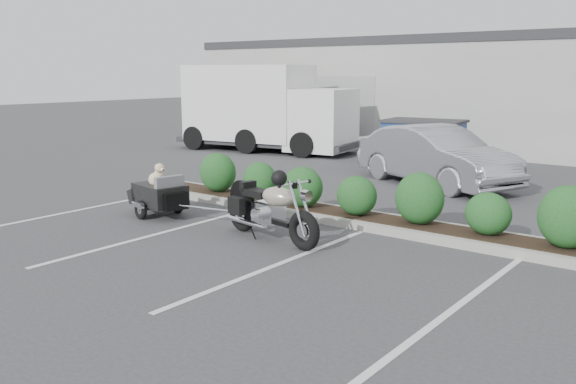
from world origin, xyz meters
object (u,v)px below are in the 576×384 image
Objects in this scene: sedan at (435,156)px; delivery_truck at (266,110)px; motorcycle at (270,210)px; dumpster at (423,145)px; pet_trailer at (160,194)px.

sedan is 0.65× the size of delivery_truck.
sedan is (0.01, 6.37, 0.22)m from motorcycle.
motorcycle is 0.94× the size of dumpster.
delivery_truck reaches higher than sedan.
motorcycle is at bearing -58.85° from delivery_truck.
delivery_truck reaches higher than dumpster.
sedan is at bearing -28.32° from delivery_truck.
motorcycle is 0.33× the size of delivery_truck.
dumpster is at bearing 55.66° from sedan.
dumpster is 6.44m from delivery_truck.
motorcycle is at bearing -157.09° from sedan.
sedan is at bearing 100.39° from motorcycle.
delivery_truck is (-4.84, 9.02, 0.99)m from pet_trailer.
dumpster reaches higher than pet_trailer.
delivery_truck is (-7.62, 9.05, 0.92)m from motorcycle.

